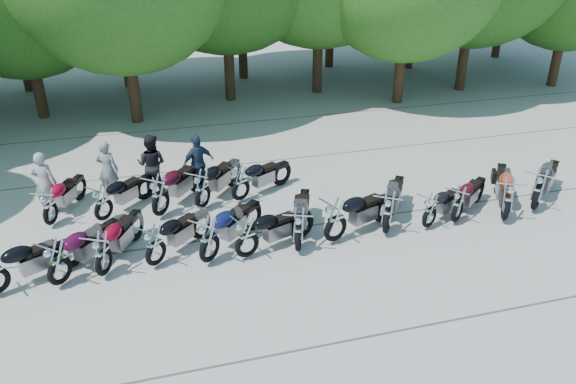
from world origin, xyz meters
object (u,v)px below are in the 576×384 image
object	(u,v)px
motorcycle_8	(388,211)
rider_3	(108,169)
motorcycle_6	(299,228)
rider_1	(152,164)
motorcycle_1	(58,261)
rider_2	(198,163)
motorcycle_16	(202,188)
motorcycle_14	(102,201)
motorcycle_5	(247,236)
motorcycle_7	(336,219)
motorcycle_12	(539,188)
rider_0	(45,183)
motorcycle_3	(155,244)
motorcycle_4	(209,238)
motorcycle_17	(240,182)
motorcycle_11	(507,198)
motorcycle_13	(49,205)
motorcycle_9	(430,210)
motorcycle_2	(102,252)
motorcycle_15	(160,194)
motorcycle_10	(458,203)

from	to	relation	value
motorcycle_8	rider_3	size ratio (longest dim) A/B	1.41
motorcycle_6	rider_1	size ratio (longest dim) A/B	1.30
motorcycle_1	rider_2	bearing A→B (deg)	-90.72
motorcycle_16	motorcycle_14	bearing A→B (deg)	38.53
motorcycle_5	motorcycle_7	bearing A→B (deg)	-107.97
motorcycle_12	rider_0	world-z (taller)	rider_0
motorcycle_6	motorcycle_16	size ratio (longest dim) A/B	0.99
motorcycle_7	rider_1	size ratio (longest dim) A/B	1.35
motorcycle_8	motorcycle_3	bearing A→B (deg)	33.33
rider_0	rider_3	bearing A→B (deg)	-144.05
motorcycle_4	rider_1	distance (m)	4.33
motorcycle_14	motorcycle_17	xyz separation A→B (m)	(3.79, 0.15, 0.02)
rider_0	rider_1	bearing A→B (deg)	-154.46
motorcycle_16	rider_2	xyz separation A→B (m)	(0.07, 1.28, 0.20)
motorcycle_6	motorcycle_17	world-z (taller)	motorcycle_6
motorcycle_11	motorcycle_13	bearing A→B (deg)	15.64
motorcycle_9	motorcycle_12	distance (m)	3.34
motorcycle_2	motorcycle_9	distance (m)	8.26
motorcycle_2	motorcycle_12	size ratio (longest dim) A/B	0.91
motorcycle_1	motorcycle_16	distance (m)	4.49
motorcycle_15	motorcycle_17	size ratio (longest dim) A/B	1.12
motorcycle_3	motorcycle_1	bearing A→B (deg)	53.64
motorcycle_5	motorcycle_14	xyz separation A→B (m)	(-3.37, 2.81, -0.03)
motorcycle_10	motorcycle_11	bearing A→B (deg)	-138.24
motorcycle_7	motorcycle_8	distance (m)	1.44
motorcycle_2	motorcycle_17	size ratio (longest dim) A/B	1.03
motorcycle_15	rider_3	world-z (taller)	rider_3
motorcycle_12	rider_3	distance (m)	12.22
motorcycle_6	motorcycle_9	size ratio (longest dim) A/B	1.18
motorcycle_7	motorcycle_14	xyz separation A→B (m)	(-5.66, 2.70, -0.09)
motorcycle_12	rider_1	distance (m)	11.00
motorcycle_12	rider_2	xyz separation A→B (m)	(-8.90, 3.84, 0.16)
motorcycle_3	rider_2	xyz separation A→B (m)	(1.52, 3.80, 0.26)
motorcycle_14	motorcycle_15	size ratio (longest dim) A/B	0.86
motorcycle_3	motorcycle_4	size ratio (longest dim) A/B	0.89
motorcycle_2	rider_2	bearing A→B (deg)	-98.11
motorcycle_2	motorcycle_10	distance (m)	9.11
motorcycle_17	motorcycle_1	bearing A→B (deg)	93.13
motorcycle_16	rider_3	distance (m)	2.98
motorcycle_10	motorcycle_14	xyz separation A→B (m)	(-9.16, 2.62, -0.00)
motorcycle_6	rider_0	xyz separation A→B (m)	(-6.15, 3.80, 0.24)
motorcycle_14	motorcycle_17	bearing A→B (deg)	-132.06
motorcycle_8	rider_2	bearing A→B (deg)	-7.56
motorcycle_4	motorcycle_14	distance (m)	3.71
motorcycle_4	motorcycle_12	xyz separation A→B (m)	(9.17, 0.16, 0.02)
motorcycle_7	rider_2	xyz separation A→B (m)	(-2.92, 3.93, 0.18)
motorcycle_15	motorcycle_16	world-z (taller)	motorcycle_15
motorcycle_15	motorcycle_6	bearing A→B (deg)	178.55
motorcycle_6	rider_2	world-z (taller)	rider_2
motorcycle_12	motorcycle_13	xyz separation A→B (m)	(-13.01, 2.75, -0.10)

